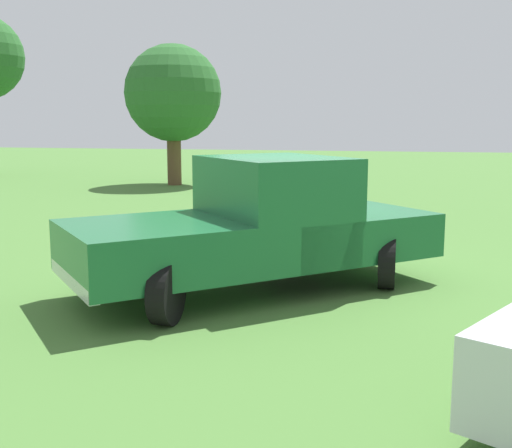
% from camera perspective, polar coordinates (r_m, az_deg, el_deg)
% --- Properties ---
extents(ground_plane, '(80.00, 80.00, 0.00)m').
position_cam_1_polar(ground_plane, '(9.29, 3.14, -4.80)').
color(ground_plane, '#477533').
extents(pickup_truck, '(4.74, 4.97, 1.78)m').
position_cam_1_polar(pickup_truck, '(8.48, 0.76, 0.15)').
color(pickup_truck, black).
rests_on(pickup_truck, ground_plane).
extents(tree_back_left, '(3.38, 3.38, 4.92)m').
position_cam_1_polar(tree_back_left, '(22.80, -7.49, 11.54)').
color(tree_back_left, brown).
rests_on(tree_back_left, ground_plane).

